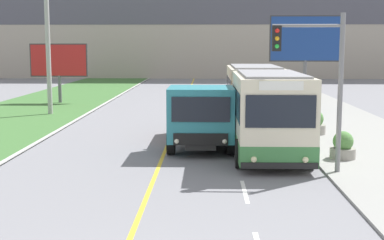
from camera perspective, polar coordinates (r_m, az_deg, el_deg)
The scene contains 9 objects.
apartment_block_background at distance 70.49m, azimuth 0.31°, elevation 12.35°, with size 80.00×8.04×18.96m.
city_bus at distance 23.00m, azimuth 7.37°, elevation 1.57°, with size 2.65×12.40×3.17m.
dump_truck at distance 21.31m, azimuth 1.00°, elevation 0.29°, with size 2.59×6.45×2.57m.
utility_pole_far at distance 33.18m, azimuth -15.17°, elevation 9.28°, with size 1.80×0.28×10.00m.
traffic_light_mast at distance 17.49m, azimuth 13.37°, elevation 5.01°, with size 2.28×0.32×5.17m.
billboard_large at distance 37.46m, azimuth 12.04°, elevation 8.25°, with size 4.91×0.24×6.14m.
billboard_small at distance 39.62m, azimuth -14.01°, elevation 6.06°, with size 4.12×0.24×4.26m.
planter_round_near at distance 20.10m, azimuth 15.80°, elevation -2.76°, with size 0.92×0.92×1.00m.
planter_round_second at distance 25.30m, azimuth 12.95°, elevation -0.38°, with size 1.00×1.00×1.11m.
Camera 1 is at (1.67, -7.13, 4.17)m, focal length 50.00 mm.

